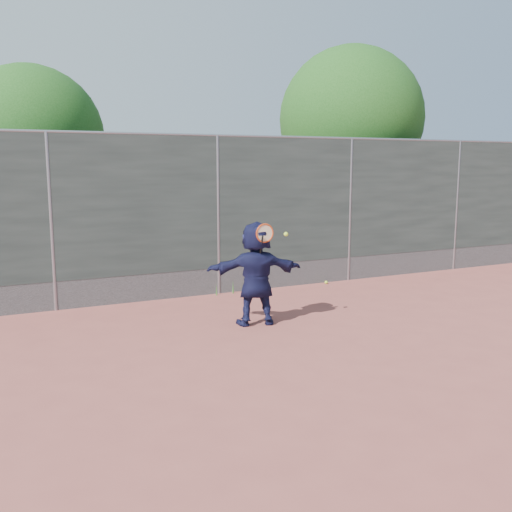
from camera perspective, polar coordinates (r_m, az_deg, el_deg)
name	(u,v)px	position (r m, az deg, el deg)	size (l,w,h in m)	color
ground	(312,344)	(8.04, 5.65, -8.78)	(80.00, 80.00, 0.00)	#9E4C42
player	(256,273)	(8.80, 0.00, -1.73)	(1.50, 0.48, 1.62)	#16183D
ball_ground	(326,282)	(11.99, 7.03, -2.63)	(0.07, 0.07, 0.07)	#BEE031
fence	(218,212)	(10.84, -3.83, 4.44)	(20.00, 0.06, 3.03)	#38423D
swing_action	(267,234)	(8.55, 1.07, 2.17)	(0.52, 0.17, 0.51)	#C03A12
tree_right	(356,123)	(15.07, 9.95, 12.92)	(3.78, 3.60, 5.39)	#382314
tree_left	(39,142)	(13.15, -20.88, 10.62)	(3.15, 3.00, 4.53)	#382314
weed_clump	(235,286)	(11.05, -2.11, -3.05)	(0.68, 0.07, 0.30)	#387226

